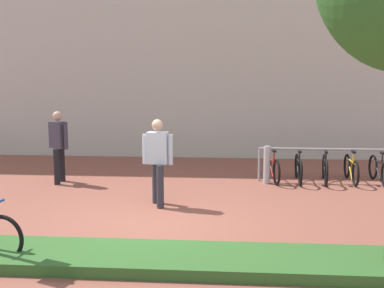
% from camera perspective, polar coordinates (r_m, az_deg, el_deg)
% --- Properties ---
extents(ground_plane, '(60.00, 60.00, 0.00)m').
position_cam_1_polar(ground_plane, '(8.45, -4.76, -9.56)').
color(ground_plane, brown).
extents(planter_strip, '(7.00, 1.10, 0.16)m').
position_cam_1_polar(planter_strip, '(6.78, -3.65, -13.46)').
color(planter_strip, '#336028').
rests_on(planter_strip, ground).
extents(bike_rack_cluster, '(3.21, 1.64, 0.83)m').
position_cam_1_polar(bike_rack_cluster, '(12.00, 15.52, -2.75)').
color(bike_rack_cluster, '#99999E').
rests_on(bike_rack_cluster, ground).
extents(bollard_steel, '(0.16, 0.16, 0.90)m').
position_cam_1_polar(bollard_steel, '(11.53, 8.88, -2.46)').
color(bollard_steel, '#ADADB2').
rests_on(bollard_steel, ground).
extents(person_shirt_white, '(0.61, 0.50, 1.72)m').
position_cam_1_polar(person_shirt_white, '(9.42, -4.11, -1.52)').
color(person_shirt_white, '#2D2D38').
rests_on(person_shirt_white, ground).
extents(person_suited_navy, '(0.54, 0.50, 1.72)m').
position_cam_1_polar(person_suited_navy, '(11.79, -15.59, 0.20)').
color(person_suited_navy, black).
rests_on(person_suited_navy, ground).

